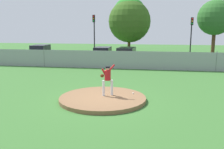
{
  "coord_description": "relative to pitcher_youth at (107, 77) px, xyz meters",
  "views": [
    {
      "loc": [
        2.47,
        -11.64,
        3.61
      ],
      "look_at": [
        0.23,
        1.52,
        1.07
      ],
      "focal_mm": 38.61,
      "sensor_mm": 36.0,
      "label": 1
    }
  ],
  "objects": [
    {
      "name": "parked_car_slate",
      "position": [
        -10.53,
        14.08,
        -0.3
      ],
      "size": [
        2.03,
        4.37,
        1.8
      ],
      "color": "slate",
      "rests_on": "ground_plane"
    },
    {
      "name": "pitchers_mound",
      "position": [
        -0.2,
        -0.3,
        -1.05
      ],
      "size": [
        4.42,
        4.42,
        0.19
      ],
      "primitive_type": "cylinder",
      "color": "brown",
      "rests_on": "ground_plane"
    },
    {
      "name": "ground_plane",
      "position": [
        -0.2,
        5.7,
        -1.14
      ],
      "size": [
        80.0,
        80.0,
        0.0
      ],
      "primitive_type": "plane",
      "color": "#386B2D"
    },
    {
      "name": "baseball",
      "position": [
        1.3,
        0.54,
        -0.92
      ],
      "size": [
        0.07,
        0.07,
        0.07
      ],
      "primitive_type": "sphere",
      "color": "white",
      "rests_on": "pitchers_mound"
    },
    {
      "name": "tree_slender_far",
      "position": [
        10.12,
        21.95,
        3.89
      ],
      "size": [
        4.54,
        4.54,
        7.33
      ],
      "color": "#4C331E",
      "rests_on": "ground_plane"
    },
    {
      "name": "traffic_light_far",
      "position": [
        6.73,
        18.43,
        2.23
      ],
      "size": [
        0.28,
        0.46,
        4.94
      ],
      "color": "black",
      "rests_on": "ground_plane"
    },
    {
      "name": "traffic_cone_orange",
      "position": [
        4.23,
        12.8,
        -0.88
      ],
      "size": [
        0.4,
        0.4,
        0.55
      ],
      "color": "orange",
      "rests_on": "asphalt_strip"
    },
    {
      "name": "chainlink_fence",
      "position": [
        -0.2,
        9.7,
        -0.32
      ],
      "size": [
        39.31,
        0.07,
        1.74
      ],
      "color": "gray",
      "rests_on": "ground_plane"
    },
    {
      "name": "traffic_light_near",
      "position": [
        -5.13,
        18.08,
        2.46
      ],
      "size": [
        0.28,
        0.46,
        5.32
      ],
      "color": "black",
      "rests_on": "ground_plane"
    },
    {
      "name": "tree_broad_left",
      "position": [
        -1.24,
        23.51,
        4.49
      ],
      "size": [
        4.82,
        4.82,
        8.06
      ],
      "color": "#4C331E",
      "rests_on": "ground_plane"
    },
    {
      "name": "pitcher_youth",
      "position": [
        0.0,
        0.0,
        0.0
      ],
      "size": [
        0.79,
        0.32,
        1.65
      ],
      "color": "silver",
      "rests_on": "pitchers_mound"
    },
    {
      "name": "parked_car_champagne",
      "position": [
        -0.6,
        14.39,
        -0.37
      ],
      "size": [
        2.24,
        4.85,
        1.61
      ],
      "color": "tan",
      "rests_on": "ground_plane"
    },
    {
      "name": "tree_broad_right",
      "position": [
        -1.16,
        23.08,
        3.51
      ],
      "size": [
        5.98,
        5.98,
        7.65
      ],
      "color": "#4C331E",
      "rests_on": "ground_plane"
    },
    {
      "name": "parked_car_charcoal",
      "position": [
        -3.17,
        13.94,
        -0.36
      ],
      "size": [
        1.86,
        4.15,
        1.65
      ],
      "color": "#232328",
      "rests_on": "ground_plane"
    },
    {
      "name": "asphalt_strip",
      "position": [
        -0.2,
        14.2,
        -1.14
      ],
      "size": [
        44.0,
        7.0,
        0.01
      ],
      "primitive_type": "cube",
      "color": "#2B2B2D",
      "rests_on": "ground_plane"
    }
  ]
}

